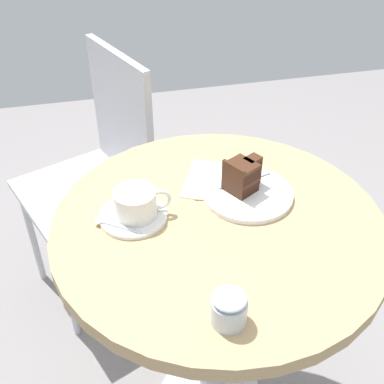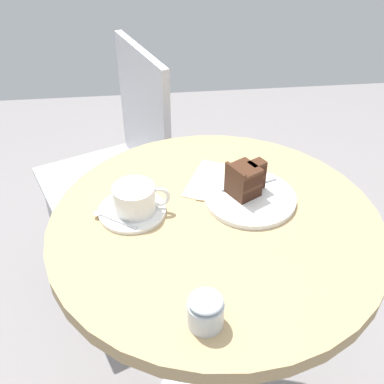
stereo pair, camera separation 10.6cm
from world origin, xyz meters
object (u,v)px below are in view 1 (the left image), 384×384
(saucer, at_px, (133,216))
(cake_plate, at_px, (248,193))
(sugar_pot, at_px, (229,308))
(cafe_chair, at_px, (102,163))
(cake_slice, at_px, (242,176))
(fork, at_px, (250,177))
(teaspoon, at_px, (112,224))
(napkin, at_px, (223,182))
(coffee_cup, at_px, (136,203))

(saucer, xyz_separation_m, cake_plate, (0.27, 0.02, 0.00))
(sugar_pot, bearing_deg, cafe_chair, 101.11)
(cake_plate, relative_size, cafe_chair, 0.23)
(cake_slice, bearing_deg, saucer, -173.25)
(fork, bearing_deg, cafe_chair, 108.06)
(saucer, height_order, teaspoon, teaspoon)
(fork, xyz_separation_m, cafe_chair, (-0.34, 0.49, -0.23))
(saucer, xyz_separation_m, cafe_chair, (-0.05, 0.56, -0.22))
(saucer, relative_size, fork, 1.08)
(teaspoon, bearing_deg, napkin, -123.48)
(coffee_cup, xyz_separation_m, cafe_chair, (-0.06, 0.56, -0.26))
(coffee_cup, bearing_deg, napkin, 20.50)
(napkin, distance_m, cafe_chair, 0.59)
(saucer, distance_m, sugar_pot, 0.34)
(cake_plate, height_order, fork, fork)
(cake_plate, height_order, cake_slice, cake_slice)
(coffee_cup, xyz_separation_m, cake_plate, (0.26, 0.02, -0.04))
(cake_plate, bearing_deg, teaspoon, -172.35)
(coffee_cup, distance_m, cake_plate, 0.26)
(napkin, relative_size, sugar_pot, 3.25)
(cake_slice, height_order, napkin, cake_slice)
(cake_slice, xyz_separation_m, sugar_pot, (-0.13, -0.34, -0.02))
(teaspoon, xyz_separation_m, sugar_pot, (0.17, -0.29, 0.02))
(teaspoon, relative_size, cafe_chair, 0.10)
(cake_plate, relative_size, fork, 1.51)
(cake_plate, distance_m, fork, 0.05)
(cake_slice, bearing_deg, fork, 48.19)
(cake_plate, relative_size, sugar_pot, 3.13)
(saucer, distance_m, fork, 0.30)
(saucer, relative_size, sugar_pot, 2.24)
(teaspoon, height_order, napkin, teaspoon)
(fork, xyz_separation_m, napkin, (-0.06, 0.01, -0.01))
(saucer, relative_size, teaspoon, 1.58)
(napkin, xyz_separation_m, sugar_pot, (-0.10, -0.39, 0.03))
(cake_slice, bearing_deg, cafe_chair, 119.99)
(saucer, distance_m, cake_plate, 0.27)
(fork, bearing_deg, teaspoon, 178.94)
(cafe_chair, bearing_deg, fork, 12.17)
(coffee_cup, height_order, sugar_pot, coffee_cup)
(coffee_cup, bearing_deg, cafe_chair, 95.71)
(teaspoon, bearing_deg, cake_plate, -136.80)
(sugar_pot, bearing_deg, coffee_cup, 110.29)
(coffee_cup, distance_m, sugar_pot, 0.33)
(sugar_pot, bearing_deg, cake_slice, 68.72)
(coffee_cup, height_order, cake_slice, cake_slice)
(coffee_cup, relative_size, fork, 0.90)
(saucer, relative_size, coffee_cup, 1.20)
(cafe_chair, relative_size, sugar_pot, 13.60)
(cake_slice, relative_size, sugar_pot, 1.46)
(napkin, distance_m, sugar_pot, 0.41)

